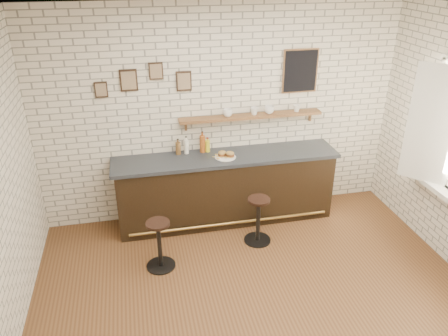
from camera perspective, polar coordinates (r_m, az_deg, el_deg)
The scene contains 18 objects.
ground at distance 5.14m, azimuth 4.51°, elevation -16.63°, with size 5.00×5.00×0.00m, color brown.
bar_counter at distance 6.18m, azimuth 0.26°, elevation -2.63°, with size 3.10×0.65×1.01m.
sandwich_plate at distance 5.90m, azimuth 0.18°, elevation 1.45°, with size 0.28×0.28×0.01m, color white.
ciabatta_sandwich at distance 5.89m, azimuth 0.27°, elevation 1.85°, with size 0.25×0.18×0.07m.
potato_chips at distance 5.90m, azimuth 0.04°, elevation 1.52°, with size 0.27×0.19×0.00m.
bitters_bottle_brown at distance 6.00m, azimuth -6.01°, elevation 2.61°, with size 0.07×0.07×0.22m.
bitters_bottle_white at distance 6.01m, azimuth -4.94°, elevation 2.81°, with size 0.07×0.07×0.25m.
bitters_bottle_amber at distance 6.03m, azimuth -2.83°, elevation 3.19°, with size 0.07×0.07×0.31m.
condiment_bottle_yellow at distance 6.05m, azimuth -2.16°, elevation 2.92°, with size 0.07×0.07×0.21m.
bar_stool_left at distance 5.40m, azimuth -8.45°, elevation -9.69°, with size 0.38×0.38×0.64m.
bar_stool_right at distance 5.81m, azimuth 4.49°, elevation -6.60°, with size 0.38×0.38×0.65m.
wall_shelf at distance 6.05m, azimuth 3.56°, elevation 6.76°, with size 2.00×0.18×0.18m.
shelf_cup_a at distance 5.95m, azimuth 0.48°, elevation 7.21°, with size 0.13×0.13×0.10m, color white.
shelf_cup_b at distance 6.04m, azimuth 3.97°, elevation 7.43°, with size 0.11×0.11×0.10m, color white.
shelf_cup_c at distance 6.10m, azimuth 5.93°, elevation 7.57°, with size 0.14×0.14×0.11m, color white.
shelf_cup_d at distance 6.23m, azimuth 9.47°, elevation 7.70°, with size 0.10×0.10×0.09m, color white.
back_wall_decor at distance 5.92m, azimuth 1.85°, elevation 12.09°, with size 2.96×0.02×0.56m.
window_sill at distance 5.88m, azimuth 27.02°, elevation -3.00°, with size 0.20×1.35×0.06m.
Camera 1 is at (-1.18, -3.59, 3.48)m, focal length 35.00 mm.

